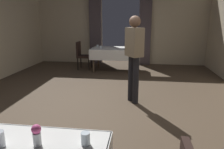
% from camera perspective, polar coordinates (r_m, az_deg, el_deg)
% --- Properties ---
extents(ground, '(10.08, 10.08, 0.00)m').
position_cam_1_polar(ground, '(4.20, -3.44, -8.32)').
color(ground, '#4C3D2D').
extents(wall_back, '(6.40, 0.27, 3.00)m').
position_cam_1_polar(wall_back, '(8.00, 2.26, 13.84)').
color(wall_back, beige).
rests_on(wall_back, ground).
extents(dining_table_mid, '(1.56, 1.02, 0.75)m').
position_cam_1_polar(dining_table_mid, '(6.81, 1.05, 6.43)').
color(dining_table_mid, '#4C3D2D').
rests_on(dining_table_mid, ground).
extents(chair_mid_left, '(0.44, 0.44, 0.93)m').
position_cam_1_polar(chair_mid_left, '(7.16, -8.19, 5.56)').
color(chair_mid_left, black).
rests_on(chair_mid_left, ground).
extents(flower_vase_near, '(0.07, 0.07, 0.17)m').
position_cam_1_polar(flower_vase_near, '(1.67, -19.90, -15.11)').
color(flower_vase_near, silver).
rests_on(flower_vase_near, dining_table_near).
extents(glass_near_b, '(0.07, 0.07, 0.10)m').
position_cam_1_polar(glass_near_b, '(1.62, -7.24, -16.98)').
color(glass_near_b, silver).
rests_on(glass_near_b, dining_table_near).
extents(glass_mid_a, '(0.07, 0.07, 0.09)m').
position_cam_1_polar(glass_mid_a, '(6.95, -3.97, 7.75)').
color(glass_mid_a, silver).
rests_on(glass_mid_a, dining_table_mid).
extents(glass_mid_b, '(0.07, 0.07, 0.09)m').
position_cam_1_polar(glass_mid_b, '(6.69, -3.04, 7.48)').
color(glass_mid_b, silver).
rests_on(glass_mid_b, dining_table_mid).
extents(person_waiter_by_doorway, '(0.38, 0.42, 1.72)m').
position_cam_1_polar(person_waiter_by_doorway, '(4.11, 6.05, 6.00)').
color(person_waiter_by_doorway, black).
rests_on(person_waiter_by_doorway, ground).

